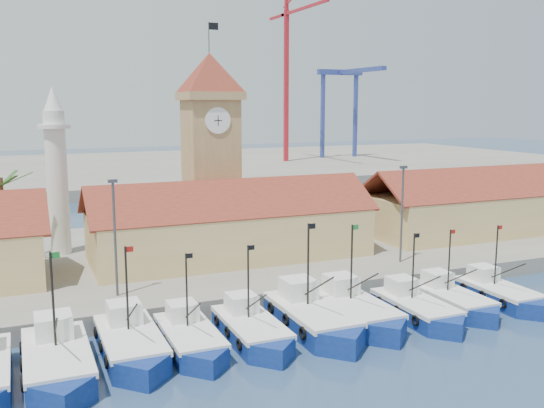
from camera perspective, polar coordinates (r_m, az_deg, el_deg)
name	(u,v)px	position (r m, az deg, el deg)	size (l,w,h in m)	color
ground	(329,347)	(41.92, 5.34, -13.21)	(400.00, 400.00, 0.00)	navy
quay	(218,255)	(62.78, -5.09, -4.80)	(140.00, 32.00, 1.50)	gray
terminal	(104,170)	(145.97, -15.54, 3.08)	(240.00, 80.00, 2.00)	gray
boat_1	(58,365)	(39.21, -19.52, -14.08)	(3.81, 10.43, 7.89)	navy
boat_2	(131,346)	(40.76, -13.09, -12.91)	(3.64, 9.96, 7.54)	navy
boat_3	(191,341)	(41.17, -7.62, -12.63)	(3.27, 8.96, 6.78)	navy
boat_4	(253,332)	(42.23, -1.81, -11.94)	(3.37, 9.24, 6.99)	navy
boat_5	(314,320)	(44.13, 3.95, -10.84)	(3.93, 10.75, 8.14)	navy
boat_6	(357,313)	(46.00, 8.00, -10.11)	(3.72, 10.19, 7.71)	navy
boat_7	(418,311)	(47.58, 13.60, -9.74)	(3.32, 9.09, 6.88)	navy
boat_8	(454,302)	(50.36, 16.76, -8.82)	(3.24, 8.88, 6.72)	navy
boat_9	(501,295)	(53.22, 20.76, -8.05)	(3.25, 8.89, 6.73)	navy
hall_center	(231,232)	(58.35, -3.93, -2.61)	(27.04, 10.13, 7.61)	#D7BC76
hall_right	(491,209)	(74.93, 19.88, -0.48)	(31.20, 10.13, 7.61)	#D7BC76
clock_tower	(211,145)	(62.93, -5.80, 5.57)	(5.80, 5.80, 22.70)	tan
minaret	(57,170)	(62.43, -19.61, 2.99)	(3.00, 3.00, 16.30)	silver
palm_tree	(3,213)	(60.82, -24.01, -0.75)	(5.60, 5.03, 8.39)	brown
lamp_posts	(267,220)	(50.70, -0.47, -1.54)	(80.70, 0.25, 9.03)	#3F3F44
crane_red_right	(288,62)	(151.71, 1.54, 13.18)	(1.00, 31.51, 43.81)	#B11B25
gantry	(346,89)	(162.12, 6.98, 10.69)	(13.00, 22.00, 23.20)	#2F3E8F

